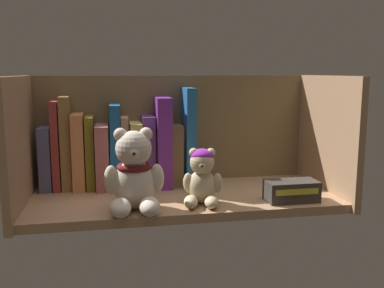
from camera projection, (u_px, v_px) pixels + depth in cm
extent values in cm
cube|color=#A87F5B|center=(183.00, 199.00, 102.02)|extent=(70.15, 28.47, 2.00)
cube|color=olive|center=(174.00, 132.00, 114.08)|extent=(72.55, 1.20, 29.86)
cube|color=#A87F5B|center=(20.00, 146.00, 93.21)|extent=(1.60, 30.87, 29.86)
cube|color=#A87F5B|center=(327.00, 137.00, 106.19)|extent=(1.60, 30.87, 29.86)
cube|color=#4E4F79|center=(47.00, 158.00, 106.29)|extent=(2.85, 9.48, 15.58)
cube|color=maroon|center=(57.00, 145.00, 106.23)|extent=(1.75, 9.87, 21.87)
cube|color=olive|center=(67.00, 143.00, 106.57)|extent=(2.38, 9.15, 22.92)
cube|color=#D07B4C|center=(79.00, 151.00, 107.45)|extent=(2.92, 11.74, 18.70)
cube|color=olive|center=(91.00, 152.00, 108.01)|extent=(2.07, 11.06, 17.99)
cube|color=#945151|center=(103.00, 155.00, 108.71)|extent=(3.24, 14.76, 15.93)
cube|color=navy|center=(115.00, 145.00, 108.86)|extent=(2.84, 14.36, 20.95)
cube|color=tan|center=(125.00, 151.00, 109.57)|extent=(1.84, 9.56, 17.66)
cube|color=tan|center=(135.00, 154.00, 110.16)|extent=(3.11, 12.57, 16.29)
cube|color=#623278|center=(148.00, 150.00, 110.62)|extent=(3.12, 10.83, 17.85)
cube|color=#662684|center=(162.00, 141.00, 110.89)|extent=(3.60, 14.84, 22.54)
cube|color=olive|center=(176.00, 154.00, 112.13)|extent=(3.22, 9.31, 15.44)
cube|color=#21639F|center=(187.00, 136.00, 111.88)|extent=(2.35, 14.36, 24.82)
ellipsoid|color=beige|center=(134.00, 184.00, 91.04)|extent=(8.98, 8.24, 10.56)
sphere|color=beige|center=(134.00, 149.00, 89.23)|extent=(7.51, 7.51, 7.51)
sphere|color=beige|center=(120.00, 135.00, 88.87)|extent=(2.82, 2.82, 2.82)
sphere|color=beige|center=(146.00, 134.00, 89.65)|extent=(2.82, 2.82, 2.82)
sphere|color=beige|center=(134.00, 153.00, 86.71)|extent=(2.82, 2.82, 2.82)
sphere|color=black|center=(134.00, 154.00, 85.74)|extent=(0.99, 0.99, 0.99)
ellipsoid|color=beige|center=(121.00, 208.00, 86.29)|extent=(4.46, 7.18, 3.76)
ellipsoid|color=beige|center=(150.00, 207.00, 87.14)|extent=(4.46, 7.18, 3.76)
ellipsoid|color=beige|center=(111.00, 180.00, 89.60)|extent=(3.15, 3.15, 6.10)
ellipsoid|color=beige|center=(157.00, 178.00, 91.01)|extent=(3.15, 3.15, 6.10)
torus|color=maroon|center=(134.00, 167.00, 90.41)|extent=(7.21, 7.21, 1.35)
ellipsoid|color=beige|center=(202.00, 187.00, 95.14)|extent=(6.39, 5.87, 7.52)
sphere|color=beige|center=(202.00, 162.00, 93.85)|extent=(5.35, 5.35, 5.35)
sphere|color=beige|center=(194.00, 153.00, 93.93)|extent=(2.01, 2.01, 2.01)
sphere|color=beige|center=(211.00, 153.00, 93.82)|extent=(2.01, 2.01, 2.01)
sphere|color=beige|center=(202.00, 166.00, 92.03)|extent=(2.01, 2.01, 2.01)
sphere|color=black|center=(202.00, 166.00, 91.33)|extent=(0.70, 0.70, 0.70)
ellipsoid|color=beige|center=(192.00, 202.00, 92.09)|extent=(4.01, 5.54, 2.67)
ellipsoid|color=beige|center=(212.00, 202.00, 91.96)|extent=(4.01, 5.54, 2.67)
ellipsoid|color=beige|center=(187.00, 183.00, 94.72)|extent=(2.59, 2.59, 4.35)
ellipsoid|color=beige|center=(217.00, 183.00, 94.51)|extent=(2.59, 2.59, 4.35)
ellipsoid|color=purple|center=(202.00, 155.00, 93.98)|extent=(5.08, 5.08, 2.94)
cube|color=#38332D|center=(291.00, 191.00, 97.05)|extent=(11.59, 6.04, 4.62)
cube|color=gold|center=(297.00, 192.00, 93.94)|extent=(9.85, 0.16, 1.29)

